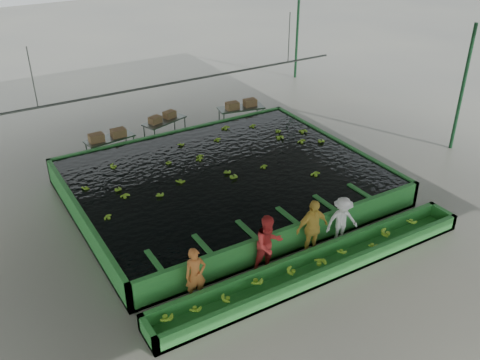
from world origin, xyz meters
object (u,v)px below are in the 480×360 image
flotation_tank (225,182)px  worker_b (269,245)px  sorting_trough (317,266)px  box_stack_mid (163,120)px  worker_d (342,221)px  packing_table_left (111,148)px  worker_a (196,275)px  box_stack_right (241,107)px  box_stack_left (108,139)px  packing_table_mid (165,130)px  worker_c (312,228)px  packing_table_right (241,117)px

flotation_tank → worker_b: 4.46m
sorting_trough → box_stack_mid: (0.04, 10.38, 0.60)m
box_stack_mid → worker_d: bearing=-81.4°
worker_b → packing_table_left: (-1.36, 9.00, -0.45)m
worker_a → box_stack_mid: worker_a is taller
worker_d → box_stack_right: bearing=91.5°
packing_table_left → box_stack_left: box_stack_left is taller
worker_d → packing_table_left: worker_d is taller
packing_table_mid → box_stack_mid: size_ratio=1.47×
worker_a → box_stack_right: size_ratio=1.09×
worker_c → box_stack_right: 9.58m
box_stack_right → box_stack_left: bearing=-178.8°
packing_table_left → packing_table_right: packing_table_right is taller
worker_a → packing_table_right: worker_a is taller
flotation_tank → worker_d: (1.49, -4.30, 0.32)m
worker_b → box_stack_mid: (1.12, 9.58, -0.03)m
flotation_tank → packing_table_mid: 5.26m
flotation_tank → packing_table_right: 5.93m
worker_b → packing_table_right: size_ratio=0.88×
flotation_tank → worker_c: (0.39, -4.30, 0.45)m
flotation_tank → worker_a: bearing=-127.4°
flotation_tank → worker_b: worker_b is taller
worker_d → packing_table_mid: (-1.39, 9.56, -0.34)m
worker_d → box_stack_left: worker_d is taller
worker_d → packing_table_right: worker_d is taller
worker_b → worker_d: bearing=1.8°
worker_c → box_stack_left: worker_c is taller
worker_a → worker_c: size_ratio=0.85×
sorting_trough → worker_b: 1.49m
worker_b → box_stack_left: size_ratio=1.24×
worker_d → packing_table_right: 9.30m
flotation_tank → worker_c: bearing=-84.8°
worker_d → packing_table_left: size_ratio=0.82×
sorting_trough → packing_table_right: 10.48m
worker_c → packing_table_right: 9.60m
flotation_tank → worker_b: (-1.08, -4.30, 0.43)m
packing_table_mid → box_stack_left: box_stack_left is taller
worker_d → packing_table_right: (2.02, 9.07, -0.32)m
sorting_trough → box_stack_left: 10.07m
box_stack_left → box_stack_right: (6.04, 0.12, 0.05)m
packing_table_right → box_stack_mid: box_stack_mid is taller
packing_table_right → box_stack_left: (-6.04, -0.14, 0.40)m
worker_a → box_stack_mid: 10.14m
packing_table_mid → worker_a: bearing=-109.5°
worker_b → flotation_tank: bearing=77.7°
packing_table_right → worker_b: bearing=-116.9°
box_stack_mid → packing_table_left: bearing=-166.7°
worker_b → box_stack_right: (4.60, 9.05, 0.03)m
packing_table_right → box_stack_right: (0.00, -0.02, 0.45)m
box_stack_left → worker_a: bearing=-94.9°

